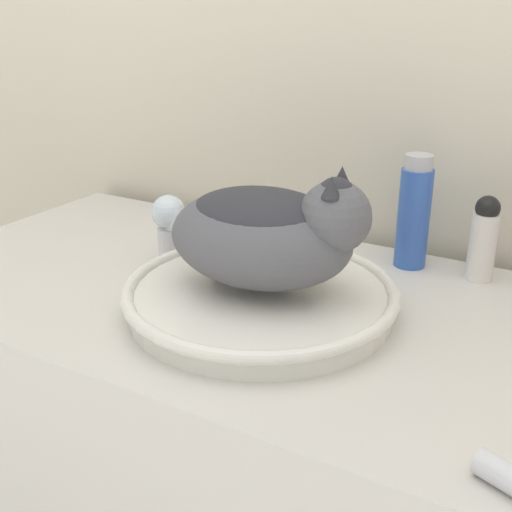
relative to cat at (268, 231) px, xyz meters
The scene contains 7 objects.
wall_back 0.48m from the cat, 95.22° to the left, with size 8.00×0.05×2.40m.
vanity_counter 0.55m from the cat, 131.70° to the left, with size 1.30×0.63×0.83m.
sink_basin 0.11m from the cat, 167.40° to the right, with size 0.43×0.43×0.05m.
cat is the anchor object (origin of this frame).
faucet 0.27m from the cat, 160.54° to the left, with size 0.13×0.08×0.13m.
deodorant_stick 0.39m from the cat, 48.84° to the left, with size 0.05×0.05×0.15m.
shampoo_bottle_tall 0.32m from the cat, 65.57° to the left, with size 0.06×0.06×0.20m.
Camera 1 is at (0.47, -0.51, 1.29)m, focal length 45.00 mm.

